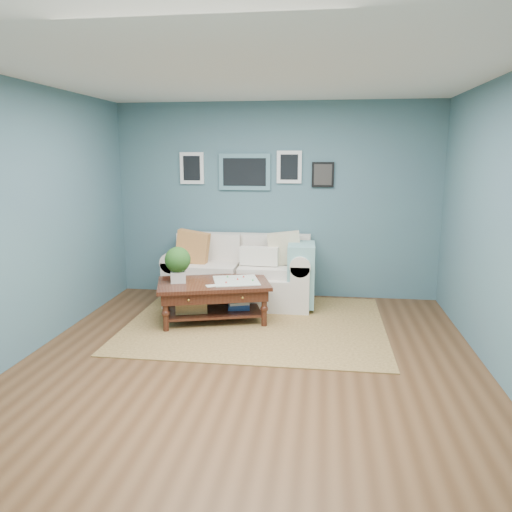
# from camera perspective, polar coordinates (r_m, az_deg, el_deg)

# --- Properties ---
(room_shell) EXTENTS (5.00, 5.02, 2.70)m
(room_shell) POSITION_cam_1_polar(r_m,az_deg,el_deg) (4.61, -0.77, 3.63)
(room_shell) COLOR brown
(room_shell) RESTS_ON ground
(area_rug) EXTENTS (3.02, 2.41, 0.01)m
(area_rug) POSITION_cam_1_polar(r_m,az_deg,el_deg) (6.02, -0.01, -7.73)
(area_rug) COLOR brown
(area_rug) RESTS_ON ground
(loveseat) EXTENTS (1.97, 0.89, 1.01)m
(loveseat) POSITION_cam_1_polar(r_m,az_deg,el_deg) (6.75, -1.13, -1.99)
(loveseat) COLOR silver
(loveseat) RESTS_ON ground
(coffee_table) EXTENTS (1.48, 1.11, 0.92)m
(coffee_table) POSITION_cam_1_polar(r_m,az_deg,el_deg) (6.03, -5.54, -3.73)
(coffee_table) COLOR black
(coffee_table) RESTS_ON ground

